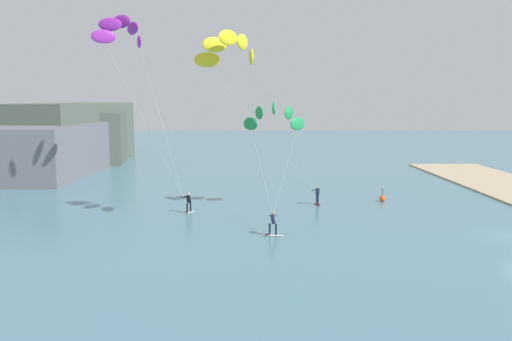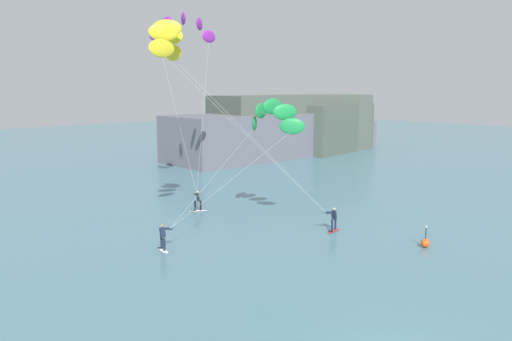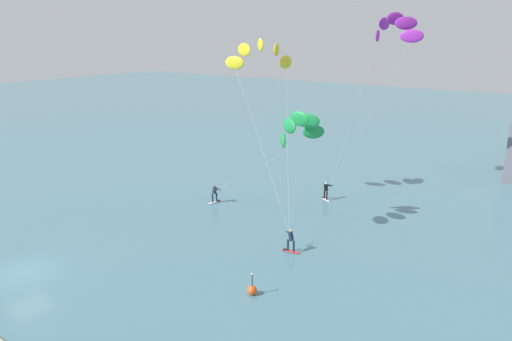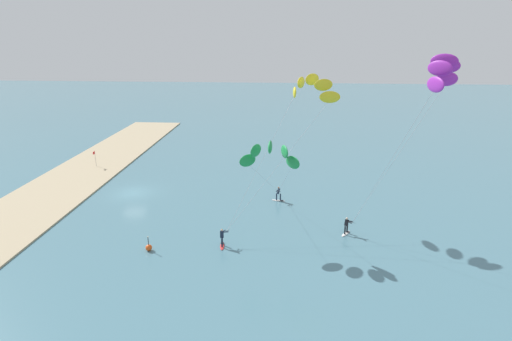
% 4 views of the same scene
% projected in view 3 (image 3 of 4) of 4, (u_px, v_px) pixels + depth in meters
% --- Properties ---
extents(ground_plane, '(240.00, 240.00, 0.00)m').
position_uv_depth(ground_plane, '(25.00, 273.00, 30.79)').
color(ground_plane, slate).
extents(kitesurfer_nearshore, '(10.20, 5.34, 9.11)m').
position_uv_depth(kitesurfer_nearshore, '(295.00, 131.00, 36.11)').
color(kitesurfer_nearshore, white).
rests_on(kitesurfer_nearshore, ground).
extents(kitesurfer_mid_water, '(11.33, 10.50, 14.19)m').
position_uv_depth(kitesurfer_mid_water, '(261.00, 60.00, 40.45)').
color(kitesurfer_mid_water, red).
rests_on(kitesurfer_mid_water, ground).
extents(kitesurfer_far_out, '(6.80, 8.32, 16.35)m').
position_uv_depth(kitesurfer_far_out, '(392.00, 34.00, 42.77)').
color(kitesurfer_far_out, white).
rests_on(kitesurfer_far_out, ground).
extents(marker_buoy, '(0.56, 0.56, 1.38)m').
position_uv_depth(marker_buoy, '(252.00, 290.00, 28.12)').
color(marker_buoy, '#EA5119').
rests_on(marker_buoy, ground).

